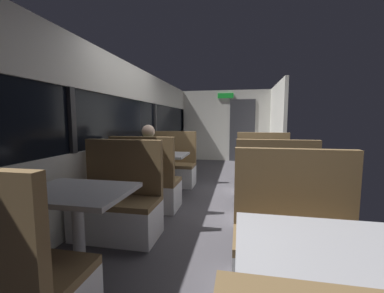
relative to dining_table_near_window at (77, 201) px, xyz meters
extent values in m
cube|color=#423F44|center=(0.89, 2.09, -0.65)|extent=(3.30, 9.20, 0.02)
cube|color=beige|center=(-0.56, 2.09, -0.16)|extent=(0.08, 8.40, 0.95)
cube|color=beige|center=(-0.56, 2.09, 1.36)|extent=(0.08, 8.40, 0.60)
cube|color=black|center=(-0.57, 2.09, 0.69)|extent=(0.03, 8.40, 0.75)
cube|color=#2D2D30|center=(-0.54, 0.69, 0.69)|extent=(0.06, 0.08, 0.75)
cube|color=#2D2D30|center=(-0.54, 3.49, 0.69)|extent=(0.06, 0.08, 0.75)
cube|color=#2D2D30|center=(-0.54, 6.29, 0.69)|extent=(0.06, 0.08, 0.75)
cube|color=beige|center=(0.89, 6.29, 0.51)|extent=(2.90, 0.08, 2.30)
cube|color=#333338|center=(1.44, 6.24, 0.36)|extent=(0.80, 0.04, 2.00)
cube|color=green|center=(0.89, 6.23, 1.48)|extent=(0.50, 0.03, 0.16)
cube|color=beige|center=(2.34, 5.09, 0.51)|extent=(0.08, 2.40, 2.30)
cylinder|color=#9E9EA3|center=(0.00, 0.00, -0.29)|extent=(0.10, 0.10, 0.70)
cube|color=#99999E|center=(0.00, 0.00, 0.08)|extent=(0.90, 0.70, 0.04)
cube|color=brown|center=(0.00, -0.66, -0.22)|extent=(0.95, 0.50, 0.06)
cube|color=silver|center=(0.00, 0.66, -0.44)|extent=(0.95, 0.50, 0.39)
cube|color=brown|center=(0.00, 0.66, -0.22)|extent=(0.95, 0.50, 0.06)
cube|color=brown|center=(0.00, 0.87, 0.14)|extent=(0.95, 0.08, 0.65)
cylinder|color=#9E9EA3|center=(0.00, 2.27, -0.29)|extent=(0.10, 0.10, 0.70)
cube|color=#99999E|center=(0.00, 2.27, 0.08)|extent=(0.90, 0.70, 0.04)
cube|color=silver|center=(0.00, 1.61, -0.44)|extent=(0.95, 0.50, 0.39)
cube|color=brown|center=(0.00, 1.61, -0.22)|extent=(0.95, 0.50, 0.06)
cube|color=brown|center=(0.00, 1.40, 0.14)|extent=(0.95, 0.08, 0.65)
cube|color=silver|center=(0.00, 2.93, -0.44)|extent=(0.95, 0.50, 0.39)
cube|color=brown|center=(0.00, 2.93, -0.22)|extent=(0.95, 0.50, 0.06)
cube|color=brown|center=(0.00, 3.14, 0.14)|extent=(0.95, 0.08, 0.65)
cube|color=#99999E|center=(1.79, -0.60, 0.08)|extent=(0.90, 0.70, 0.04)
cube|color=silver|center=(1.79, 0.06, -0.44)|extent=(0.95, 0.50, 0.39)
cube|color=brown|center=(1.79, 0.06, -0.22)|extent=(0.95, 0.50, 0.06)
cube|color=brown|center=(1.79, 0.27, 0.14)|extent=(0.95, 0.08, 0.65)
cylinder|color=#9E9EA3|center=(1.79, 2.07, -0.29)|extent=(0.10, 0.10, 0.70)
cube|color=#99999E|center=(1.79, 2.07, 0.08)|extent=(0.90, 0.70, 0.04)
cube|color=silver|center=(1.79, 1.41, -0.44)|extent=(0.95, 0.50, 0.39)
cube|color=brown|center=(1.79, 1.41, -0.22)|extent=(0.95, 0.50, 0.06)
cube|color=brown|center=(1.79, 1.20, 0.14)|extent=(0.95, 0.08, 0.65)
cube|color=silver|center=(1.79, 2.73, -0.44)|extent=(0.95, 0.50, 0.39)
cube|color=brown|center=(1.79, 2.73, -0.22)|extent=(0.95, 0.50, 0.06)
cube|color=brown|center=(1.79, 2.94, 0.14)|extent=(0.95, 0.08, 0.65)
cube|color=#26262D|center=(0.00, 1.61, -0.41)|extent=(0.30, 0.36, 0.45)
cube|color=#59724C|center=(0.00, 1.66, 0.11)|extent=(0.34, 0.22, 0.60)
sphere|color=beige|center=(0.00, 1.68, 0.52)|extent=(0.20, 0.20, 0.20)
cylinder|color=#59724C|center=(-0.20, 1.84, 0.13)|extent=(0.07, 0.28, 0.07)
cylinder|color=#59724C|center=(0.20, 1.84, 0.13)|extent=(0.07, 0.28, 0.07)
camera|label=1|loc=(1.34, -1.78, 0.69)|focal=22.66mm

